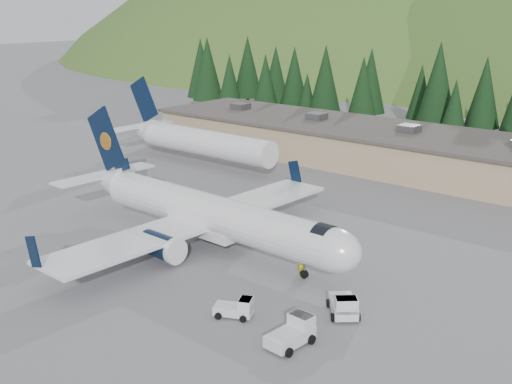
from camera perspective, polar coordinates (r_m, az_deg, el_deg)
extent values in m
plane|color=slate|center=(59.77, -3.70, -4.93)|extent=(600.00, 600.00, 0.00)
cylinder|color=white|center=(58.67, -3.76, -2.00)|extent=(26.68, 4.35, 3.57)
ellipsoid|color=white|center=(50.63, 6.96, -5.15)|extent=(4.74, 3.71, 3.57)
cylinder|color=black|center=(50.97, 6.09, -4.45)|extent=(1.42, 2.98, 2.94)
cone|color=white|center=(70.50, -13.06, 1.10)|extent=(5.80, 3.74, 3.57)
cube|color=white|center=(59.80, -4.38, -3.17)|extent=(7.68, 3.26, 0.95)
cube|color=white|center=(60.27, -5.02, -2.47)|extent=(6.17, 32.43, 0.33)
cube|color=black|center=(72.30, 3.47, 1.81)|extent=(1.93, 0.20, 2.73)
cube|color=black|center=(52.03, -19.19, -5.04)|extent=(1.93, 0.20, 2.73)
cylinder|color=black|center=(63.61, -0.81, -2.15)|extent=(4.05, 2.30, 2.18)
cylinder|color=white|center=(62.48, 0.41, -2.50)|extent=(0.64, 2.33, 2.32)
cube|color=white|center=(63.45, -0.82, -1.70)|extent=(2.10, 0.30, 0.85)
cylinder|color=black|center=(56.45, -8.39, -4.80)|extent=(4.05, 2.30, 2.18)
cylinder|color=white|center=(55.17, -7.17, -5.26)|extent=(0.64, 2.33, 2.32)
cube|color=white|center=(56.27, -8.41, -4.30)|extent=(2.10, 0.30, 0.85)
cube|color=black|center=(69.34, -13.20, 4.62)|extent=(5.88, 0.46, 6.97)
ellipsoid|color=orange|center=(69.33, -12.97, 4.47)|extent=(1.88, 0.23, 1.88)
ellipsoid|color=orange|center=(69.12, -13.23, 4.42)|extent=(1.88, 0.23, 1.88)
cube|color=black|center=(67.92, -11.85, 2.32)|extent=(2.63, 0.31, 1.88)
cube|color=white|center=(70.76, -13.31, 1.54)|extent=(2.82, 11.94, 0.21)
cylinder|color=slate|center=(53.06, 4.33, -6.80)|extent=(0.20, 0.20, 1.71)
cylinder|color=black|center=(53.26, 4.31, -7.29)|extent=(0.73, 0.29, 0.72)
cylinder|color=slate|center=(63.03, -3.90, -2.87)|extent=(0.23, 0.23, 1.90)
cylinder|color=black|center=(62.92, -3.64, -3.31)|extent=(1.05, 0.36, 1.04)
cylinder|color=black|center=(63.43, -4.13, -3.15)|extent=(1.05, 0.36, 1.04)
cylinder|color=slate|center=(59.77, -7.40, -4.07)|extent=(0.23, 0.23, 1.90)
cylinder|color=black|center=(59.65, -7.14, -4.54)|extent=(1.05, 0.36, 1.04)
cylinder|color=black|center=(60.19, -7.62, -4.36)|extent=(1.05, 0.36, 1.04)
cylinder|color=white|center=(88.73, -4.30, 4.34)|extent=(22.00, 3.60, 3.60)
cone|color=white|center=(98.78, -10.18, 5.49)|extent=(5.00, 3.60, 3.60)
cube|color=black|center=(97.27, -9.93, 8.08)|extent=(5.82, 0.28, 6.89)
cube|color=white|center=(98.67, -10.20, 5.83)|extent=(2.40, 11.00, 0.20)
cube|color=silver|center=(47.06, -2.02, -10.41)|extent=(3.09, 2.44, 0.64)
cube|color=silver|center=(46.59, -0.93, -9.94)|extent=(1.39, 1.56, 0.83)
cube|color=black|center=(46.43, -0.93, -9.53)|extent=(1.27, 1.44, 0.09)
cylinder|color=black|center=(47.58, -0.69, -10.42)|extent=(0.55, 0.41, 0.52)
cylinder|color=black|center=(46.32, -1.16, -11.22)|extent=(0.55, 0.41, 0.52)
cylinder|color=black|center=(48.04, -2.85, -10.17)|extent=(0.55, 0.41, 0.52)
cylinder|color=black|center=(46.78, -3.38, -10.94)|extent=(0.55, 0.41, 0.52)
cube|color=silver|center=(47.71, 7.75, -10.02)|extent=(3.52, 3.65, 0.79)
cube|color=silver|center=(46.41, 8.02, -9.89)|extent=(1.93, 1.90, 1.02)
cube|color=black|center=(46.22, 8.04, -9.38)|extent=(1.77, 1.74, 0.11)
cylinder|color=black|center=(47.02, 9.08, -10.91)|extent=(0.61, 0.64, 0.63)
cylinder|color=black|center=(46.71, 6.86, -11.01)|extent=(0.61, 0.64, 0.63)
cylinder|color=black|center=(48.99, 8.57, -9.71)|extent=(0.61, 0.64, 0.63)
cylinder|color=black|center=(48.70, 6.45, -9.79)|extent=(0.61, 0.64, 0.63)
cube|color=silver|center=(43.38, 3.03, -12.73)|extent=(1.97, 3.55, 0.80)
cube|color=silver|center=(43.82, 4.05, -11.41)|extent=(1.68, 1.26, 1.03)
cube|color=black|center=(43.61, 4.06, -10.88)|extent=(1.56, 1.14, 0.11)
cylinder|color=black|center=(44.81, 3.11, -12.16)|extent=(0.30, 0.66, 0.64)
cylinder|color=black|center=(43.79, 4.96, -12.94)|extent=(0.30, 0.66, 0.64)
cylinder|color=black|center=(43.32, 1.06, -13.22)|extent=(0.30, 0.66, 0.64)
cylinder|color=black|center=(42.26, 2.93, -14.06)|extent=(0.30, 0.66, 0.64)
cube|color=tan|center=(91.54, 10.52, 3.97)|extent=(70.00, 16.00, 4.80)
cube|color=#47423D|center=(91.04, 10.60, 5.54)|extent=(71.00, 17.00, 0.40)
cube|color=slate|center=(105.21, -1.38, 7.62)|extent=(2.50, 2.50, 1.00)
cube|color=slate|center=(96.11, 5.41, 6.71)|extent=(2.50, 2.50, 1.00)
cube|color=slate|center=(88.63, 13.44, 5.50)|extent=(2.50, 2.50, 1.00)
imported|color=#EDED01|center=(53.71, 4.07, -6.43)|extent=(0.80, 0.76, 1.84)
cone|color=black|center=(141.14, -4.93, 10.96)|extent=(6.15, 6.15, 12.58)
cone|color=black|center=(135.87, -4.32, 10.89)|extent=(6.37, 6.37, 13.02)
cone|color=black|center=(140.19, -0.75, 11.09)|extent=(6.33, 6.33, 12.96)
cone|color=black|center=(128.02, -2.36, 9.82)|extent=(5.13, 5.13, 10.49)
cone|color=black|center=(132.79, 1.75, 10.39)|extent=(5.67, 5.67, 11.60)
cone|color=black|center=(122.69, 0.85, 9.67)|extent=(5.32, 5.32, 10.88)
cone|color=black|center=(122.82, 3.42, 10.00)|extent=(5.87, 5.87, 12.00)
cone|color=black|center=(118.63, 4.55, 8.53)|extent=(4.04, 4.04, 8.27)
cone|color=black|center=(117.17, 6.17, 9.82)|extent=(6.16, 6.16, 12.61)
cone|color=black|center=(122.31, 10.15, 9.72)|extent=(5.82, 5.82, 11.91)
cone|color=black|center=(111.02, 9.47, 8.91)|extent=(5.57, 5.57, 11.39)
cone|color=black|center=(119.99, 14.43, 8.63)|extent=(4.76, 4.76, 9.73)
cone|color=black|center=(114.19, 15.90, 9.42)|extent=(6.59, 6.59, 13.48)
cone|color=black|center=(110.31, 17.24, 7.37)|extent=(4.20, 4.20, 8.58)
cone|color=black|center=(112.67, 19.65, 8.38)|extent=(5.69, 5.69, 11.64)
ellipsoid|color=#355E1D|center=(264.68, 7.85, -5.14)|extent=(336.00, 240.00, 240.00)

